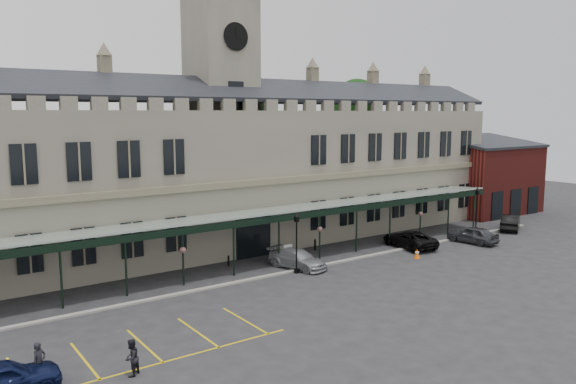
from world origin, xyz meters
TOP-DOWN VIEW (x-y plane):
  - ground at (0.00, 0.00)m, footprint 140.00×140.00m
  - station_building at (0.00, 15.91)m, footprint 60.00×10.36m
  - clock_tower at (0.00, 16.00)m, footprint 5.60×5.60m
  - canopy at (0.00, 7.46)m, footprint 50.00×4.10m
  - brick_annex at (34.00, 12.97)m, footprint 12.40×8.36m
  - kerb at (0.00, 5.50)m, footprint 60.00×0.40m
  - parking_markings at (-14.00, -1.50)m, footprint 16.00×6.00m
  - tree_behind_mid at (8.00, 25.00)m, footprint 6.00×6.00m
  - tree_behind_right at (24.00, 25.00)m, footprint 6.00×6.00m
  - lamp_post_mid at (0.13, 5.10)m, footprint 0.43×0.43m
  - lamp_post_right at (21.60, 5.17)m, footprint 0.45×0.45m
  - traffic_cone at (10.67, 2.79)m, footprint 0.49×0.49m
  - sign_board at (1.71, 8.42)m, footprint 0.76×0.11m
  - bollard_left at (-3.06, 9.67)m, footprint 0.15×0.15m
  - bollard_right at (5.55, 9.77)m, footprint 0.17×0.17m
  - car_left_a at (-20.76, -2.62)m, footprint 4.69×2.04m
  - car_taxi at (1.00, 6.16)m, footprint 3.24×5.29m
  - car_van at (13.00, 5.76)m, footprint 3.05×5.62m
  - car_right_a at (19.00, 3.61)m, footprint 2.44×4.80m
  - car_right_b at (27.03, 4.99)m, footprint 4.99×3.84m
  - person_a at (-19.20, -2.05)m, footprint 0.79×0.70m
  - person_b at (-15.69, -3.87)m, footprint 1.06×1.02m

SIDE VIEW (x-z plane):
  - ground at x=0.00m, z-range 0.00..0.00m
  - parking_markings at x=-14.00m, z-range -0.01..0.01m
  - kerb at x=0.00m, z-range 0.00..0.12m
  - traffic_cone at x=10.67m, z-range -0.01..0.77m
  - bollard_left at x=-3.06m, z-range 0.00..0.83m
  - bollard_right at x=5.55m, z-range 0.00..0.97m
  - sign_board at x=1.71m, z-range -0.02..1.28m
  - car_taxi at x=1.00m, z-range 0.00..1.43m
  - car_van at x=13.00m, z-range 0.00..1.50m
  - car_right_a at x=19.00m, z-range 0.00..1.57m
  - car_left_a at x=-20.76m, z-range 0.00..1.57m
  - car_right_b at x=27.03m, z-range 0.00..1.58m
  - person_b at x=-15.69m, z-range 0.00..1.71m
  - person_a at x=-19.20m, z-range 0.00..1.80m
  - canopy at x=0.00m, z-range 0.25..4.55m
  - lamp_post_mid at x=0.13m, z-range 0.42..4.99m
  - lamp_post_right at x=21.60m, z-range 0.44..5.22m
  - brick_annex at x=34.00m, z-range -0.46..8.77m
  - station_building at x=0.00m, z-range -2.18..15.12m
  - tree_behind_mid at x=8.00m, z-range 4.81..20.81m
  - tree_behind_right at x=24.00m, z-range 4.81..20.81m
  - clock_tower at x=0.00m, z-range 0.71..25.51m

